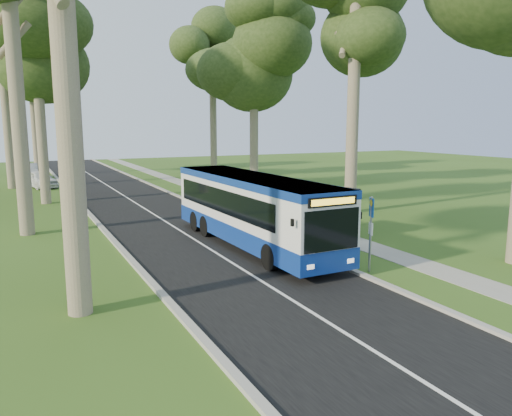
{
  "coord_description": "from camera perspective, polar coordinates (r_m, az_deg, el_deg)",
  "views": [
    {
      "loc": [
        -11.0,
        -18.51,
        5.41
      ],
      "look_at": [
        -1.11,
        1.57,
        1.6
      ],
      "focal_mm": 35.0,
      "sensor_mm": 36.0,
      "label": 1
    }
  ],
  "objects": [
    {
      "name": "bus",
      "position": [
        21.96,
        -0.43,
        -0.27
      ],
      "size": [
        2.76,
        11.88,
        3.13
      ],
      "rotation": [
        0.0,
        0.0,
        0.02
      ],
      "color": "white",
      "rests_on": "ground"
    },
    {
      "name": "bus_shelter",
      "position": [
        23.79,
        8.86,
        0.54
      ],
      "size": [
        2.34,
        3.14,
        2.4
      ],
      "rotation": [
        0.0,
        0.0,
        0.33
      ],
      "color": "black",
      "rests_on": "ground"
    },
    {
      "name": "tree_west_e",
      "position": [
        56.83,
        -24.38,
        14.32
      ],
      "size": [
        5.2,
        5.2,
        14.64
      ],
      "color": "#7A6B56",
      "rests_on": "ground"
    },
    {
      "name": "car_white",
      "position": [
        46.13,
        -23.48,
        3.05
      ],
      "size": [
        3.01,
        4.65,
        1.47
      ],
      "primitive_type": "imported",
      "rotation": [
        0.0,
        0.0,
        0.32
      ],
      "color": "white",
      "rests_on": "ground"
    },
    {
      "name": "road",
      "position": [
        29.97,
        -11.3,
        -0.91
      ],
      "size": [
        7.0,
        100.0,
        0.02
      ],
      "primitive_type": "cube",
      "color": "black",
      "rests_on": "ground"
    },
    {
      "name": "tree_east_c",
      "position": [
        41.11,
        -0.24,
        18.51
      ],
      "size": [
        5.2,
        5.2,
        15.85
      ],
      "color": "#7A6B56",
      "rests_on": "ground"
    },
    {
      "name": "kerb_east",
      "position": [
        31.02,
        -5.05,
        -0.31
      ],
      "size": [
        0.25,
        100.0,
        0.12
      ],
      "primitive_type": "cube",
      "color": "#9E9B93",
      "rests_on": "ground"
    },
    {
      "name": "tree_west_c",
      "position": [
        36.94,
        -23.95,
        17.02
      ],
      "size": [
        5.2,
        5.2,
        14.37
      ],
      "color": "#7A6B56",
      "rests_on": "ground"
    },
    {
      "name": "litter_bin",
      "position": [
        25.19,
        3.02,
        -1.54
      ],
      "size": [
        0.59,
        0.59,
        1.03
      ],
      "rotation": [
        0.0,
        0.0,
        -0.14
      ],
      "color": "black",
      "rests_on": "ground"
    },
    {
      "name": "centre_line",
      "position": [
        29.97,
        -11.3,
        -0.89
      ],
      "size": [
        0.12,
        100.0,
        0.0
      ],
      "primitive_type": "cube",
      "color": "white",
      "rests_on": "road"
    },
    {
      "name": "kerb_west",
      "position": [
        29.28,
        -17.93,
        -1.34
      ],
      "size": [
        0.25,
        100.0,
        0.12
      ],
      "primitive_type": "cube",
      "color": "#9E9B93",
      "rests_on": "ground"
    },
    {
      "name": "footpath",
      "position": [
        32.22,
        -0.07,
        0.01
      ],
      "size": [
        1.5,
        100.0,
        0.02
      ],
      "primitive_type": "cube",
      "color": "gray",
      "rests_on": "ground"
    },
    {
      "name": "tree_west_d",
      "position": [
        47.07,
        -27.24,
        17.45
      ],
      "size": [
        5.2,
        5.2,
        17.06
      ],
      "color": "#7A6B56",
      "rests_on": "ground"
    },
    {
      "name": "ground",
      "position": [
        22.2,
        4.37,
        -4.47
      ],
      "size": [
        120.0,
        120.0,
        0.0
      ],
      "primitive_type": "plane",
      "color": "#37571B",
      "rests_on": "ground"
    },
    {
      "name": "bus_stop_sign",
      "position": [
        18.62,
        12.99,
        -2.0
      ],
      "size": [
        0.17,
        0.38,
        2.8
      ],
      "rotation": [
        0.0,
        0.0,
        -0.35
      ],
      "color": "gray",
      "rests_on": "ground"
    },
    {
      "name": "tree_east_d",
      "position": [
        52.49,
        -5.01,
        16.67
      ],
      "size": [
        5.2,
        5.2,
        16.01
      ],
      "color": "#7A6B56",
      "rests_on": "ground"
    },
    {
      "name": "car_silver",
      "position": [
        53.56,
        -24.54,
        3.82
      ],
      "size": [
        1.64,
        4.67,
        1.54
      ],
      "primitive_type": "imported",
      "rotation": [
        0.0,
        0.0,
        -0.0
      ],
      "color": "#A7AAAF",
      "rests_on": "ground"
    }
  ]
}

